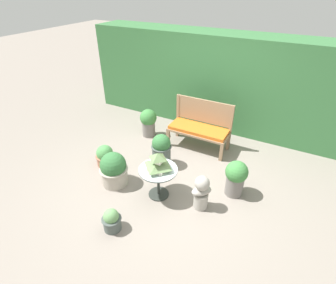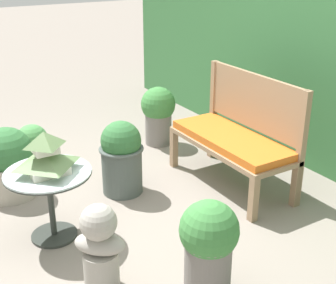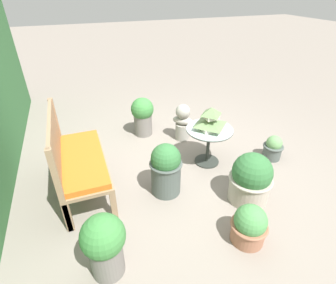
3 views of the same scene
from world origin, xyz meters
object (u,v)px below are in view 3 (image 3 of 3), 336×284
at_px(garden_bench, 83,162).
at_px(garden_bust, 183,122).
at_px(patio_table, 209,136).
at_px(potted_plant_path_edge, 166,169).
at_px(pagoda_birdhouse, 211,120).
at_px(potted_plant_table_near, 273,148).
at_px(potted_plant_hedge_corner, 249,225).
at_px(potted_plant_table_far, 104,244).
at_px(potted_plant_bench_left, 251,179).
at_px(potted_plant_patio_mid, 143,115).

height_order(garden_bench, garden_bust, garden_bust).
distance_m(patio_table, potted_plant_path_edge, 0.83).
height_order(pagoda_birdhouse, potted_plant_table_near, pagoda_birdhouse).
distance_m(garden_bench, potted_plant_hedge_corner, 1.91).
bearing_deg(potted_plant_path_edge, pagoda_birdhouse, -63.98).
distance_m(potted_plant_table_far, potted_plant_bench_left, 1.69).
height_order(potted_plant_table_far, potted_plant_bench_left, potted_plant_table_far).
bearing_deg(potted_plant_hedge_corner, patio_table, -10.36).
xyz_separation_m(pagoda_birdhouse, potted_plant_hedge_corner, (-1.29, 0.24, -0.46)).
relative_size(patio_table, potted_plant_path_edge, 0.95).
bearing_deg(potted_plant_table_near, potted_plant_bench_left, 125.70).
xyz_separation_m(patio_table, potted_plant_patio_mid, (1.07, 0.61, -0.07)).
bearing_deg(pagoda_birdhouse, patio_table, 90.00).
bearing_deg(garden_bench, potted_plant_table_near, -95.58).
relative_size(potted_plant_hedge_corner, potted_plant_bench_left, 0.69).
distance_m(pagoda_birdhouse, garden_bust, 0.79).
distance_m(patio_table, potted_plant_table_near, 0.97).
bearing_deg(potted_plant_table_far, potted_plant_hedge_corner, -96.36).
xyz_separation_m(garden_bust, potted_plant_bench_left, (-1.52, -0.18, -0.01)).
bearing_deg(potted_plant_table_near, patio_table, 75.50).
bearing_deg(potted_plant_patio_mid, potted_plant_table_far, 157.00).
xyz_separation_m(pagoda_birdhouse, potted_plant_path_edge, (-0.36, 0.74, -0.32)).
relative_size(garden_bench, garden_bust, 2.07).
height_order(potted_plant_path_edge, potted_plant_patio_mid, potted_plant_path_edge).
relative_size(potted_plant_path_edge, potted_plant_bench_left, 1.07).
xyz_separation_m(potted_plant_path_edge, potted_plant_patio_mid, (1.44, -0.13, 0.01)).
bearing_deg(potted_plant_table_far, potted_plant_path_edge, -46.11).
bearing_deg(pagoda_birdhouse, potted_plant_table_far, 126.39).
height_order(patio_table, potted_plant_bench_left, potted_plant_bench_left).
relative_size(potted_plant_bench_left, potted_plant_patio_mid, 0.97).
xyz_separation_m(pagoda_birdhouse, potted_plant_table_far, (-1.15, 1.56, -0.31)).
relative_size(patio_table, potted_plant_bench_left, 1.01).
distance_m(garden_bust, potted_plant_bench_left, 1.53).
xyz_separation_m(patio_table, potted_plant_hedge_corner, (-1.29, 0.24, -0.22)).
bearing_deg(potted_plant_table_near, garden_bench, 84.42).
bearing_deg(potted_plant_patio_mid, potted_plant_table_near, -130.73).
height_order(patio_table, potted_plant_patio_mid, potted_plant_patio_mid).
xyz_separation_m(garden_bust, potted_plant_path_edge, (-1.07, 0.67, 0.03)).
height_order(potted_plant_hedge_corner, potted_plant_patio_mid, potted_plant_patio_mid).
distance_m(potted_plant_path_edge, potted_plant_bench_left, 0.96).
height_order(garden_bench, potted_plant_bench_left, potted_plant_bench_left).
bearing_deg(garden_bust, pagoda_birdhouse, 138.75).
relative_size(patio_table, pagoda_birdhouse, 1.73).
bearing_deg(potted_plant_hedge_corner, pagoda_birdhouse, -10.36).
xyz_separation_m(garden_bust, potted_plant_hedge_corner, (-2.00, 0.16, -0.11)).
relative_size(patio_table, potted_plant_patio_mid, 0.98).
distance_m(potted_plant_hedge_corner, potted_plant_bench_left, 0.59).
bearing_deg(potted_plant_table_far, potted_plant_bench_left, -78.66).
height_order(pagoda_birdhouse, potted_plant_patio_mid, pagoda_birdhouse).
height_order(potted_plant_table_far, potted_plant_patio_mid, potted_plant_table_far).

